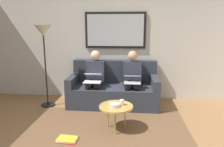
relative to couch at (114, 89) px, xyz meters
name	(u,v)px	position (x,y,z in m)	size (l,w,h in m)	color
wall_rear	(116,41)	(0.00, -0.48, 0.99)	(6.00, 0.12, 2.60)	beige
area_rug	(107,130)	(0.00, 1.27, -0.31)	(2.60, 1.80, 0.01)	brown
couch	(114,89)	(0.00, 0.00, 0.00)	(1.84, 0.90, 0.90)	#2D333D
framed_mirror	(115,30)	(0.00, -0.39, 1.24)	(1.34, 0.05, 0.79)	black
coffee_table	(116,107)	(-0.14, 1.22, 0.07)	(0.54, 0.54, 0.41)	tan
cup	(122,102)	(-0.22, 1.17, 0.13)	(0.07, 0.07, 0.09)	silver
bowl	(114,105)	(-0.11, 1.25, 0.11)	(0.17, 0.17, 0.05)	beige
person_left	(132,77)	(-0.39, 0.07, 0.30)	(0.38, 0.58, 1.14)	#2D3342
laptop_silver	(132,79)	(-0.39, 0.32, 0.31)	(0.32, 0.33, 0.14)	silver
person_right	(95,76)	(0.39, 0.07, 0.30)	(0.38, 0.58, 1.14)	#2D3342
laptop_white	(93,78)	(0.39, 0.30, 0.32)	(0.34, 0.38, 0.17)	white
magazine_stack	(67,139)	(0.54, 1.63, -0.29)	(0.31, 0.24, 0.03)	red
standing_lamp	(44,40)	(1.37, 0.27, 1.06)	(0.32, 0.32, 1.66)	black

